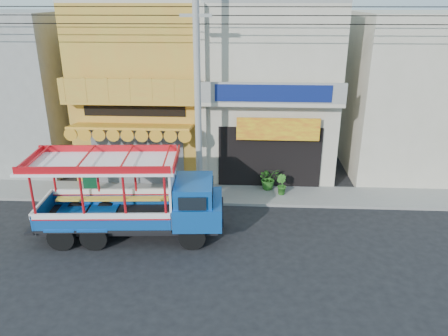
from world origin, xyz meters
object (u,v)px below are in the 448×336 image
utility_pole (201,85)px  songthaew_truck (142,198)px  green_sign (90,185)px  potted_plant_a (269,178)px  potted_plant_b (281,185)px

utility_pole → songthaew_truck: (-1.89, -2.92, -3.50)m
green_sign → potted_plant_a: (7.89, 0.86, 0.14)m
songthaew_truck → potted_plant_a: bearing=41.9°
songthaew_truck → potted_plant_a: 6.40m
potted_plant_a → potted_plant_b: 0.76m
songthaew_truck → potted_plant_a: songthaew_truck is taller
green_sign → songthaew_truck: bearing=-46.8°
utility_pole → green_sign: (-5.06, 0.45, -4.54)m
songthaew_truck → potted_plant_b: size_ratio=7.86×
utility_pole → songthaew_truck: 4.94m
songthaew_truck → potted_plant_b: songthaew_truck is taller
green_sign → potted_plant_a: 7.94m
green_sign → potted_plant_a: bearing=6.2°
utility_pole → potted_plant_b: utility_pole is taller
utility_pole → songthaew_truck: utility_pole is taller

